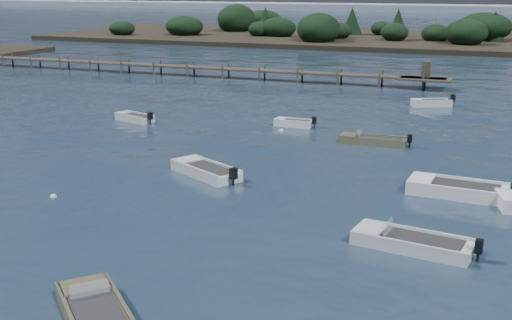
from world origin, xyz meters
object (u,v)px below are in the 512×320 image
at_px(tender_far_grey, 135,119).
at_px(dinghy_extra_b, 373,142).
at_px(dinghy_mid_white_a, 412,244).
at_px(tender_far_white, 294,124).
at_px(dinghy_extra_a, 457,191).
at_px(jetty, 191,67).
at_px(dinghy_near_olive, 98,320).
at_px(dinghy_mid_grey, 206,172).
at_px(tender_far_grey_b, 431,104).

distance_m(tender_far_grey, dinghy_extra_b, 18.33).
distance_m(dinghy_mid_white_a, tender_far_white, 22.61).
height_order(dinghy_extra_a, dinghy_mid_white_a, dinghy_extra_a).
bearing_deg(dinghy_extra_b, jetty, 135.92).
height_order(dinghy_extra_a, dinghy_near_olive, dinghy_extra_a).
bearing_deg(dinghy_mid_grey, jetty, 117.49).
bearing_deg(tender_far_grey, jetty, 106.30).
height_order(dinghy_mid_grey, dinghy_extra_a, dinghy_extra_a).
height_order(dinghy_extra_a, tender_far_grey_b, dinghy_extra_a).
bearing_deg(dinghy_mid_grey, dinghy_mid_white_a, -27.49).
bearing_deg(dinghy_near_olive, dinghy_extra_a, 60.88).
height_order(dinghy_near_olive, tender_far_white, dinghy_near_olive).
xyz_separation_m(dinghy_mid_white_a, dinghy_extra_b, (-4.62, 16.29, 0.00)).
bearing_deg(jetty, dinghy_extra_a, -46.91).
distance_m(dinghy_mid_white_a, jetty, 50.42).
xyz_separation_m(tender_far_grey, jetty, (-6.86, 23.47, 0.83)).
height_order(dinghy_mid_white_a, jetty, jetty).
bearing_deg(tender_far_grey_b, dinghy_near_olive, -98.03).
distance_m(tender_far_grey, dinghy_mid_white_a, 28.66).
relative_size(dinghy_mid_grey, jetty, 0.07).
xyz_separation_m(tender_far_grey_b, dinghy_extra_b, (-2.15, -15.03, -0.02)).
bearing_deg(tender_far_grey_b, dinghy_mid_grey, -110.42).
bearing_deg(tender_far_grey_b, jetty, 161.12).
xyz_separation_m(tender_far_grey_b, tender_far_white, (-8.60, -11.61, -0.03)).
distance_m(dinghy_mid_grey, dinghy_mid_white_a, 13.35).
bearing_deg(dinghy_extra_a, dinghy_mid_white_a, -99.19).
relative_size(dinghy_mid_white_a, jetty, 0.08).
distance_m(dinghy_extra_a, tender_far_grey_b, 24.10).
xyz_separation_m(dinghy_extra_a, dinghy_extra_b, (-5.84, 8.78, -0.02)).
xyz_separation_m(dinghy_extra_a, tender_far_grey_b, (-3.69, 23.81, -0.00)).
bearing_deg(tender_far_white, tender_far_grey_b, 53.46).
xyz_separation_m(dinghy_extra_a, tender_far_white, (-12.29, 12.20, -0.03)).
distance_m(tender_far_grey, tender_far_white, 12.12).
relative_size(tender_far_white, jetty, 0.05).
bearing_deg(jetty, dinghy_near_olive, -66.70).
xyz_separation_m(dinghy_mid_grey, dinghy_mid_white_a, (11.84, -6.16, -0.01)).
height_order(dinghy_mid_white_a, tender_far_white, dinghy_mid_white_a).
bearing_deg(tender_far_grey, dinghy_extra_b, -2.83).
bearing_deg(jetty, dinghy_mid_grey, -62.51).
distance_m(dinghy_mid_grey, dinghy_extra_a, 13.13).
bearing_deg(tender_far_grey_b, dinghy_extra_b, -98.14).
xyz_separation_m(tender_far_grey, tender_far_white, (11.86, 2.52, -0.01)).
height_order(dinghy_extra_a, tender_far_white, dinghy_extra_a).
height_order(dinghy_extra_a, dinghy_extra_b, dinghy_extra_a).
bearing_deg(dinghy_mid_grey, dinghy_extra_b, 54.53).
distance_m(tender_far_grey, tender_far_grey_b, 24.86).
bearing_deg(dinghy_mid_grey, tender_far_grey, 135.13).
bearing_deg(dinghy_near_olive, tender_far_white, 95.59).
relative_size(tender_far_grey_b, dinghy_near_olive, 0.79).
relative_size(tender_far_grey, jetty, 0.06).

